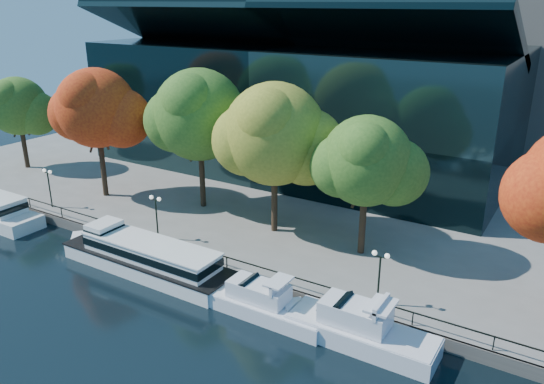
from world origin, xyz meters
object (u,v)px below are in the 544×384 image
Objects in this scene: tree_2 at (200,117)px; lamp_1 at (156,207)px; tree_4 at (368,163)px; lamp_0 at (48,179)px; cruiser_far at (355,327)px; tree_0 at (18,107)px; lamp_2 at (380,266)px; tree_3 at (276,137)px; tree_1 at (97,110)px; tour_boat at (142,255)px; cruiser_near at (259,301)px.

lamp_1 is (1.42, -8.36, -6.34)m from tree_2.
tree_4 reaches higher than lamp_0.
tree_0 is (-49.40, 10.80, 7.52)m from cruiser_far.
lamp_2 is at bearing 0.00° from lamp_1.
tree_1 is at bearing -175.47° from tree_3.
tree_2 reaches higher than tour_boat.
tour_boat is at bearing -144.84° from tree_4.
tour_boat is 15.27m from tree_2.
cruiser_near is at bearing -1.81° from tour_boat.
lamp_2 reaches higher than cruiser_near.
lamp_0 and lamp_2 have the same top height.
lamp_2 is (7.24, 4.01, 3.02)m from cruiser_near.
lamp_1 is at bearing 169.99° from cruiser_far.
cruiser_near is at bearing -8.14° from lamp_0.
lamp_0 is at bearing 174.13° from cruiser_far.
tree_4 is (14.93, 10.52, 7.48)m from tour_boat.
tour_boat is at bearing -121.14° from tree_3.
lamp_1 is (-8.06, -6.92, -5.94)m from tree_3.
cruiser_far is at bearing 3.19° from cruiser_near.
cruiser_near is at bearing -39.94° from tree_2.
lamp_1 is (28.95, -7.19, -4.68)m from tree_0.
tree_2 is at bearing 15.47° from tree_1.
tour_boat is 4.31× the size of lamp_2.
tree_4 reaches higher than lamp_1.
tree_1 is at bearing -176.88° from tree_4.
lamp_0 is (-13.24, -8.36, -6.34)m from tree_2.
lamp_0 is 1.00× the size of lamp_2.
tree_2 reaches higher than cruiser_far.
tour_boat is 16.94m from lamp_0.
cruiser_near is at bearing -19.79° from tree_1.
lamp_1 is at bearing -80.38° from tree_2.
cruiser_far is 13.59m from tree_4.
tree_3 reaches higher than tree_4.
lamp_1 is (14.65, 0.00, 0.00)m from lamp_0.
tree_2 is (11.08, 3.07, -0.05)m from tree_1.
tree_4 is at bearing 120.04° from lamp_2.
tree_4 is at bearing 35.16° from tour_boat.
tree_3 is at bearing 4.53° from tree_1.
lamp_0 is at bearing -112.19° from tree_1.
lamp_2 reaches higher than cruiser_far.
lamp_1 is at bearing -22.97° from tree_1.
tree_3 reaches higher than lamp_2.
cruiser_near is at bearing -151.05° from lamp_2.
lamp_1 is at bearing -157.50° from tree_4.
tree_4 is (18.03, -1.48, -1.44)m from tree_2.
lamp_0 is at bearing -163.05° from tree_3.
tree_3 reaches higher than cruiser_near.
cruiser_far is at bearing -28.69° from tree_2.
tree_4 is at bearing 22.50° from lamp_1.
tree_0 is (-42.30, 11.19, 7.70)m from cruiser_near.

